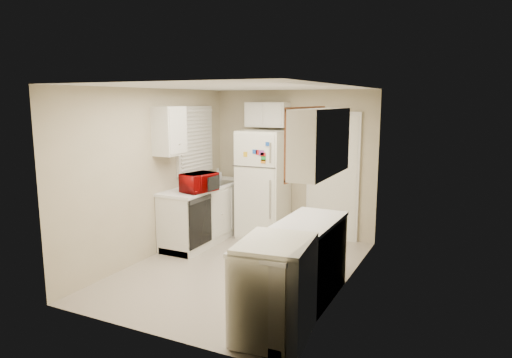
% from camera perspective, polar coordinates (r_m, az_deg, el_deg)
% --- Properties ---
extents(floor, '(3.80, 3.80, 0.00)m').
position_cam_1_polar(floor, '(6.24, -2.06, -11.18)').
color(floor, '#BBAF9E').
rests_on(floor, ground).
extents(ceiling, '(3.80, 3.80, 0.00)m').
position_cam_1_polar(ceiling, '(5.82, -2.20, 11.43)').
color(ceiling, white).
rests_on(ceiling, floor).
extents(wall_left, '(3.80, 3.80, 0.00)m').
position_cam_1_polar(wall_left, '(6.68, -12.78, 0.67)').
color(wall_left, '#B9AD8F').
rests_on(wall_left, floor).
extents(wall_right, '(3.80, 3.80, 0.00)m').
position_cam_1_polar(wall_right, '(5.41, 11.08, -1.41)').
color(wall_right, '#B9AD8F').
rests_on(wall_right, floor).
extents(wall_back, '(2.80, 2.80, 0.00)m').
position_cam_1_polar(wall_back, '(7.62, 4.63, 1.99)').
color(wall_back, '#B9AD8F').
rests_on(wall_back, floor).
extents(wall_front, '(2.80, 2.80, 0.00)m').
position_cam_1_polar(wall_front, '(4.37, -13.99, -4.21)').
color(wall_front, '#B9AD8F').
rests_on(wall_front, floor).
extents(left_counter, '(0.60, 1.80, 0.90)m').
position_cam_1_polar(left_counter, '(7.38, -6.34, -4.24)').
color(left_counter, silver).
rests_on(left_counter, floor).
extents(dishwasher, '(0.03, 0.58, 0.72)m').
position_cam_1_polar(dishwasher, '(6.73, -6.99, -5.29)').
color(dishwasher, black).
rests_on(dishwasher, floor).
extents(sink, '(0.54, 0.74, 0.16)m').
position_cam_1_polar(sink, '(7.41, -5.79, -0.91)').
color(sink, gray).
rests_on(sink, left_counter).
extents(microwave, '(0.55, 0.39, 0.33)m').
position_cam_1_polar(microwave, '(6.77, -7.12, -0.34)').
color(microwave, '#890505').
rests_on(microwave, left_counter).
extents(soap_bottle, '(0.09, 0.09, 0.21)m').
position_cam_1_polar(soap_bottle, '(7.71, -4.76, 0.57)').
color(soap_bottle, white).
rests_on(soap_bottle, left_counter).
extents(window_blinds, '(0.10, 0.98, 1.08)m').
position_cam_1_polar(window_blinds, '(7.45, -7.59, 4.85)').
color(window_blinds, silver).
rests_on(window_blinds, wall_left).
extents(upper_cabinet_left, '(0.30, 0.45, 0.70)m').
position_cam_1_polar(upper_cabinet_left, '(6.70, -10.78, 5.93)').
color(upper_cabinet_left, silver).
rests_on(upper_cabinet_left, wall_left).
extents(refrigerator, '(0.75, 0.73, 1.76)m').
position_cam_1_polar(refrigerator, '(7.46, 0.94, -0.64)').
color(refrigerator, white).
rests_on(refrigerator, floor).
extents(cabinet_over_fridge, '(0.70, 0.30, 0.40)m').
position_cam_1_polar(cabinet_over_fridge, '(7.57, 1.45, 8.05)').
color(cabinet_over_fridge, silver).
rests_on(cabinet_over_fridge, wall_back).
extents(interior_door, '(0.86, 0.06, 2.08)m').
position_cam_1_polar(interior_door, '(7.39, 9.55, 0.22)').
color(interior_door, white).
rests_on(interior_door, floor).
extents(right_counter, '(0.60, 2.00, 0.90)m').
position_cam_1_polar(right_counter, '(4.97, 4.92, -11.29)').
color(right_counter, silver).
rests_on(right_counter, floor).
extents(stove, '(0.73, 0.86, 0.96)m').
position_cam_1_polar(stove, '(4.43, 2.42, -13.54)').
color(stove, white).
rests_on(stove, floor).
extents(upper_cabinet_right, '(0.30, 1.20, 0.70)m').
position_cam_1_polar(upper_cabinet_right, '(4.89, 8.07, 4.60)').
color(upper_cabinet_right, silver).
rests_on(upper_cabinet_right, wall_right).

